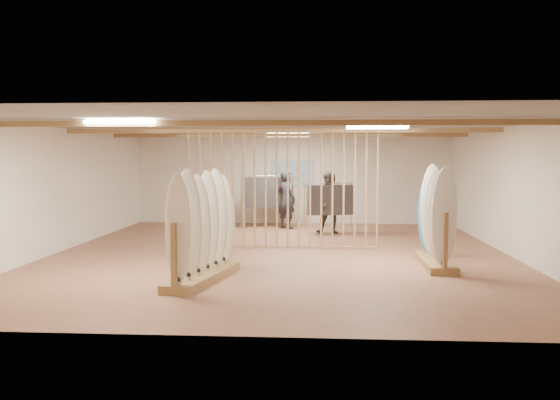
# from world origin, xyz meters

# --- Properties ---
(floor) EXTENTS (12.00, 12.00, 0.00)m
(floor) POSITION_xyz_m (0.00, 0.00, 0.00)
(floor) COLOR #9E674C
(floor) RESTS_ON ground
(ceiling) EXTENTS (12.00, 12.00, 0.00)m
(ceiling) POSITION_xyz_m (0.00, 0.00, 2.80)
(ceiling) COLOR #9A9891
(ceiling) RESTS_ON ground
(wall_back) EXTENTS (12.00, 0.00, 12.00)m
(wall_back) POSITION_xyz_m (0.00, 6.00, 1.40)
(wall_back) COLOR white
(wall_back) RESTS_ON ground
(wall_front) EXTENTS (12.00, 0.00, 12.00)m
(wall_front) POSITION_xyz_m (0.00, -6.00, 1.40)
(wall_front) COLOR white
(wall_front) RESTS_ON ground
(wall_left) EXTENTS (0.00, 12.00, 12.00)m
(wall_left) POSITION_xyz_m (-5.00, 0.00, 1.40)
(wall_left) COLOR white
(wall_left) RESTS_ON ground
(wall_right) EXTENTS (0.00, 12.00, 12.00)m
(wall_right) POSITION_xyz_m (5.00, 0.00, 1.40)
(wall_right) COLOR white
(wall_right) RESTS_ON ground
(ceiling_slats) EXTENTS (9.50, 6.12, 0.10)m
(ceiling_slats) POSITION_xyz_m (0.00, 0.00, 2.72)
(ceiling_slats) COLOR olive
(ceiling_slats) RESTS_ON ground
(light_panels) EXTENTS (1.20, 0.35, 0.06)m
(light_panels) POSITION_xyz_m (0.00, 0.00, 2.74)
(light_panels) COLOR white
(light_panels) RESTS_ON ground
(bamboo_partition) EXTENTS (4.45, 0.05, 2.78)m
(bamboo_partition) POSITION_xyz_m (0.00, 0.80, 1.40)
(bamboo_partition) COLOR tan
(bamboo_partition) RESTS_ON ground
(poster) EXTENTS (1.40, 0.03, 0.90)m
(poster) POSITION_xyz_m (0.00, 5.98, 1.60)
(poster) COLOR #3773C3
(poster) RESTS_ON ground
(rack_left) EXTENTS (1.01, 2.41, 1.90)m
(rack_left) POSITION_xyz_m (-1.15, -2.88, 0.65)
(rack_left) COLOR olive
(rack_left) RESTS_ON floor
(rack_right) EXTENTS (0.55, 2.02, 1.92)m
(rack_right) POSITION_xyz_m (3.15, -1.21, 0.65)
(rack_right) COLOR olive
(rack_right) RESTS_ON floor
(clothing_rack_a) EXTENTS (1.48, 0.69, 1.62)m
(clothing_rack_a) POSITION_xyz_m (-0.72, 4.88, 1.05)
(clothing_rack_a) COLOR silver
(clothing_rack_a) RESTS_ON floor
(clothing_rack_b) EXTENTS (1.33, 0.61, 1.46)m
(clothing_rack_b) POSITION_xyz_m (1.15, 3.51, 0.95)
(clothing_rack_b) COLOR silver
(clothing_rack_b) RESTS_ON floor
(shopper_a) EXTENTS (0.87, 0.83, 1.99)m
(shopper_a) POSITION_xyz_m (-0.12, 4.57, 0.99)
(shopper_a) COLOR #232128
(shopper_a) RESTS_ON floor
(shopper_b) EXTENTS (1.07, 0.91, 1.95)m
(shopper_b) POSITION_xyz_m (1.18, 3.51, 0.98)
(shopper_b) COLOR #3E3630
(shopper_b) RESTS_ON floor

